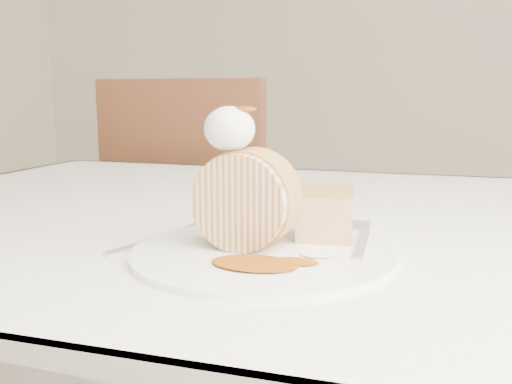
% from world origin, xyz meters
% --- Properties ---
extents(table, '(1.40, 0.90, 0.75)m').
position_xyz_m(table, '(0.00, 0.20, 0.66)').
color(table, white).
rests_on(table, ground).
extents(chair_far, '(0.46, 0.46, 0.95)m').
position_xyz_m(chair_far, '(-0.47, 0.88, 0.54)').
color(chair_far, brown).
rests_on(chair_far, ground).
extents(plate, '(0.30, 0.30, 0.01)m').
position_xyz_m(plate, '(-0.02, -0.01, 0.75)').
color(plate, white).
rests_on(plate, table).
extents(roulade_slice, '(0.10, 0.06, 0.10)m').
position_xyz_m(roulade_slice, '(-0.04, -0.00, 0.81)').
color(roulade_slice, '#C9B28C').
rests_on(roulade_slice, plate).
extents(cake_chunk, '(0.07, 0.06, 0.05)m').
position_xyz_m(cake_chunk, '(0.03, 0.05, 0.78)').
color(cake_chunk, '#B88D45').
rests_on(cake_chunk, plate).
extents(whipped_cream, '(0.05, 0.05, 0.05)m').
position_xyz_m(whipped_cream, '(-0.05, -0.01, 0.88)').
color(whipped_cream, white).
rests_on(whipped_cream, roulade_slice).
extents(caramel_drizzle, '(0.03, 0.02, 0.01)m').
position_xyz_m(caramel_drizzle, '(-0.04, -0.00, 0.90)').
color(caramel_drizzle, '#7F3A05').
rests_on(caramel_drizzle, whipped_cream).
extents(caramel_pool, '(0.09, 0.07, 0.00)m').
position_xyz_m(caramel_pool, '(-0.01, -0.06, 0.76)').
color(caramel_pool, '#7F3A05').
rests_on(caramel_pool, plate).
extents(fork, '(0.03, 0.16, 0.00)m').
position_xyz_m(fork, '(0.08, 0.04, 0.76)').
color(fork, silver).
rests_on(fork, plate).
extents(spoon, '(0.07, 0.15, 0.00)m').
position_xyz_m(spoon, '(-0.15, 0.00, 0.75)').
color(spoon, silver).
rests_on(spoon, table).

